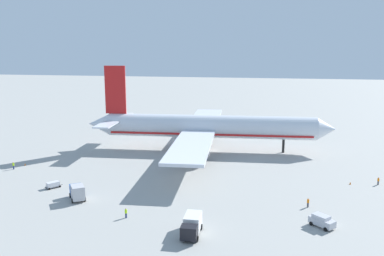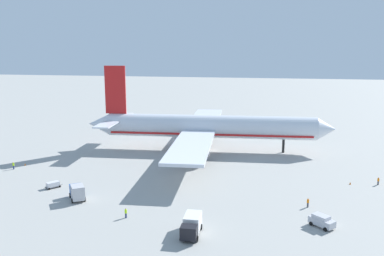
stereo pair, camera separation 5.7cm
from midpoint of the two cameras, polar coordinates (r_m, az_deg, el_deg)
name	(u,v)px [view 1 (the left image)]	position (r m, az deg, el deg)	size (l,w,h in m)	color
ground_plane	(210,150)	(114.63, 2.56, -3.18)	(600.00, 600.00, 0.00)	#9E9E99
airliner	(205,127)	(113.19, 1.91, 0.15)	(70.10, 73.15, 23.74)	silver
service_truck_1	(192,225)	(63.94, -0.07, -13.57)	(2.92, 6.53, 2.81)	black
service_truck_2	(77,192)	(80.48, -15.99, -8.67)	(4.67, 5.30, 3.02)	#194CA5
service_van	(322,221)	(69.81, 17.92, -12.41)	(4.29, 4.12, 1.97)	silver
baggage_cart_0	(241,121)	(161.44, 7.02, 1.03)	(3.38, 1.91, 0.40)	#595B60
baggage_cart_1	(159,118)	(164.76, -4.73, 1.47)	(2.35, 2.91, 1.47)	gray
baggage_cart_2	(53,185)	(88.85, -19.14, -7.60)	(2.88, 3.35, 1.25)	#595B60
ground_worker_2	(126,213)	(70.74, -9.38, -11.81)	(0.48, 0.48, 1.73)	navy
ground_worker_3	(308,203)	(77.14, 16.12, -10.14)	(0.44, 0.44, 1.70)	#3F3F47
ground_worker_4	(378,181)	(94.50, 24.91, -6.84)	(0.56, 0.56, 1.61)	#3F3F47
ground_worker_5	(13,166)	(105.54, -24.02, -4.90)	(0.56, 0.56, 1.77)	navy
traffic_cone_0	(350,183)	(92.58, 21.52, -7.28)	(0.36, 0.36, 0.55)	orange
traffic_cone_1	(25,164)	(108.01, -22.63, -4.78)	(0.36, 0.36, 0.55)	orange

